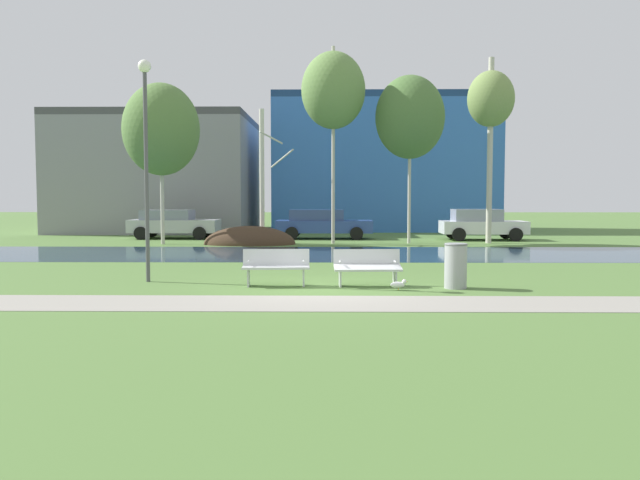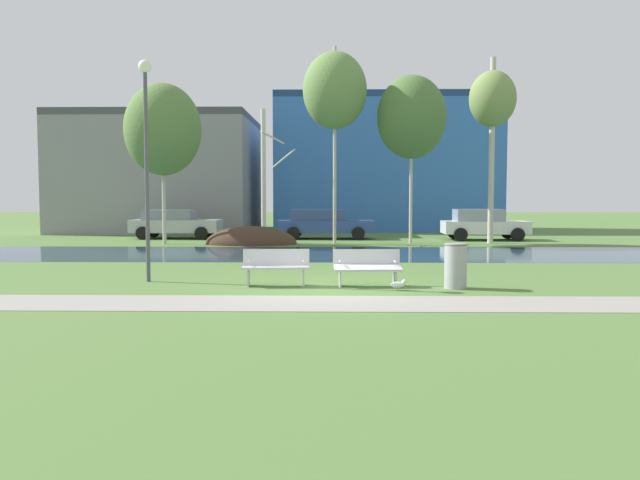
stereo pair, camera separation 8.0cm
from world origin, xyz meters
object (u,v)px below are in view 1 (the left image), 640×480
(bench_left, at_px, (276,266))
(parked_van_nearest_silver, at_px, (173,223))
(seagull, at_px, (399,284))
(parked_hatch_third_white, at_px, (481,224))
(parked_sedan_second_blue, at_px, (322,223))
(bench_right, at_px, (367,266))
(streetlamp, at_px, (146,135))
(trash_bin, at_px, (456,265))

(bench_left, relative_size, parked_van_nearest_silver, 0.37)
(seagull, relative_size, parked_hatch_third_white, 0.10)
(parked_van_nearest_silver, distance_m, parked_sedan_second_blue, 7.51)
(bench_left, distance_m, parked_hatch_third_white, 18.50)
(parked_sedan_second_blue, height_order, parked_hatch_third_white, parked_hatch_third_white)
(bench_right, distance_m, seagull, 1.01)
(bench_right, bearing_deg, streetlamp, 172.53)
(seagull, distance_m, parked_sedan_second_blue, 17.86)
(bench_left, relative_size, parked_hatch_third_white, 0.40)
(parked_hatch_third_white, bearing_deg, bench_left, -117.87)
(streetlamp, bearing_deg, trash_bin, -8.09)
(trash_bin, bearing_deg, seagull, -166.83)
(trash_bin, xyz_separation_m, streetlamp, (-7.49, 1.06, 3.11))
(trash_bin, distance_m, streetlamp, 8.18)
(streetlamp, distance_m, parked_van_nearest_silver, 17.03)
(parked_hatch_third_white, bearing_deg, parked_sedan_second_blue, 174.70)
(bench_right, height_order, seagull, bench_right)
(parked_hatch_third_white, bearing_deg, bench_right, -111.57)
(parked_sedan_second_blue, bearing_deg, seagull, -83.75)
(parked_hatch_third_white, bearing_deg, trash_bin, -104.87)
(trash_bin, height_order, seagull, trash_bin)
(streetlamp, distance_m, parked_hatch_third_white, 19.87)
(streetlamp, height_order, parked_van_nearest_silver, streetlamp)
(trash_bin, bearing_deg, parked_van_nearest_silver, 121.68)
(trash_bin, distance_m, parked_sedan_second_blue, 17.73)
(bench_left, relative_size, streetlamp, 0.30)
(bench_right, xyz_separation_m, parked_sedan_second_blue, (-1.27, 17.07, 0.30))
(bench_right, distance_m, parked_van_nearest_silver, 19.28)
(seagull, height_order, parked_hatch_third_white, parked_hatch_third_white)
(bench_left, height_order, bench_right, same)
(streetlamp, relative_size, parked_van_nearest_silver, 1.25)
(parked_van_nearest_silver, relative_size, parked_sedan_second_blue, 0.92)
(trash_bin, height_order, parked_van_nearest_silver, parked_van_nearest_silver)
(parked_van_nearest_silver, xyz_separation_m, parked_hatch_third_white, (15.24, -0.81, 0.02))
(parked_sedan_second_blue, bearing_deg, trash_bin, -79.27)
(trash_bin, xyz_separation_m, seagull, (-1.36, -0.32, -0.41))
(bench_right, xyz_separation_m, parked_hatch_third_white, (6.47, 16.35, 0.31))
(parked_sedan_second_blue, bearing_deg, parked_hatch_third_white, -5.30)
(bench_left, xyz_separation_m, bench_right, (2.18, 0.00, 0.00))
(seagull, distance_m, streetlamp, 7.20)
(streetlamp, bearing_deg, bench_right, -7.47)
(bench_right, xyz_separation_m, parked_van_nearest_silver, (-8.78, 17.17, 0.30))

